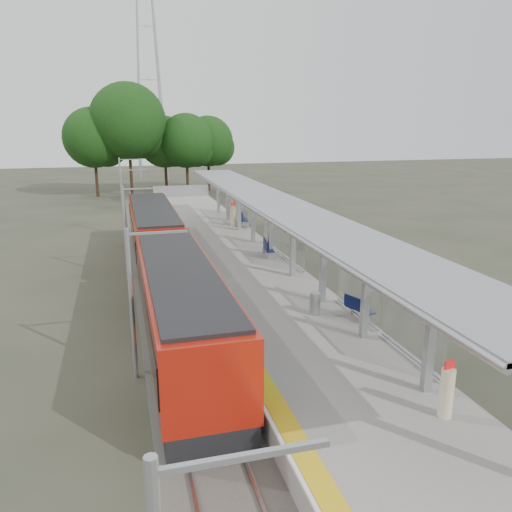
% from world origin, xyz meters
% --- Properties ---
extents(ground, '(200.00, 200.00, 0.00)m').
position_xyz_m(ground, '(0.00, 0.00, 0.00)').
color(ground, '#474438').
rests_on(ground, ground).
extents(trackbed, '(3.00, 70.00, 0.24)m').
position_xyz_m(trackbed, '(-4.50, 20.00, 0.12)').
color(trackbed, '#59544C').
rests_on(trackbed, ground).
extents(platform, '(6.00, 50.00, 1.00)m').
position_xyz_m(platform, '(0.00, 20.00, 0.50)').
color(platform, gray).
rests_on(platform, ground).
extents(tactile_strip, '(0.60, 50.00, 0.02)m').
position_xyz_m(tactile_strip, '(-2.55, 20.00, 1.01)').
color(tactile_strip, gold).
rests_on(tactile_strip, platform).
extents(end_fence, '(6.00, 0.10, 1.20)m').
position_xyz_m(end_fence, '(0.00, 44.95, 1.60)').
color(end_fence, '#9EA0A5').
rests_on(end_fence, platform).
extents(train, '(2.74, 27.60, 3.62)m').
position_xyz_m(train, '(-4.50, 15.27, 2.05)').
color(train, black).
rests_on(train, ground).
extents(canopy, '(3.27, 38.00, 3.66)m').
position_xyz_m(canopy, '(1.61, 16.19, 4.20)').
color(canopy, '#9EA0A5').
rests_on(canopy, platform).
extents(pylon, '(8.00, 4.00, 38.00)m').
position_xyz_m(pylon, '(-1.00, 73.00, 19.00)').
color(pylon, '#9EA0A5').
rests_on(pylon, ground).
extents(tree_cluster, '(21.04, 10.38, 13.52)m').
position_xyz_m(tree_cluster, '(-2.63, 54.76, 7.54)').
color(tree_cluster, '#382316').
rests_on(tree_cluster, ground).
extents(catenary_masts, '(2.08, 48.16, 5.40)m').
position_xyz_m(catenary_masts, '(-6.22, 19.00, 2.91)').
color(catenary_masts, '#9EA0A5').
rests_on(catenary_masts, ground).
extents(bench_near, '(0.87, 1.40, 0.92)m').
position_xyz_m(bench_near, '(2.62, 7.68, 1.48)').
color(bench_near, '#0E1749').
rests_on(bench_near, platform).
extents(bench_mid, '(0.70, 1.60, 1.06)m').
position_xyz_m(bench_mid, '(1.83, 18.04, 1.56)').
color(bench_mid, '#0E1749').
rests_on(bench_mid, platform).
extents(bench_far, '(0.66, 1.75, 1.17)m').
position_xyz_m(bench_far, '(2.60, 27.51, 1.62)').
color(bench_far, '#0E1749').
rests_on(bench_far, platform).
extents(info_pillar_near, '(0.37, 0.37, 1.66)m').
position_xyz_m(info_pillar_near, '(1.71, 0.67, 1.72)').
color(info_pillar_near, beige).
rests_on(info_pillar_near, platform).
extents(info_pillar_far, '(0.42, 0.42, 1.87)m').
position_xyz_m(info_pillar_far, '(1.90, 27.50, 1.81)').
color(info_pillar_far, beige).
rests_on(info_pillar_far, platform).
extents(litter_bin, '(0.59, 0.59, 0.93)m').
position_xyz_m(litter_bin, '(1.11, 8.64, 1.47)').
color(litter_bin, '#9EA0A5').
rests_on(litter_bin, platform).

